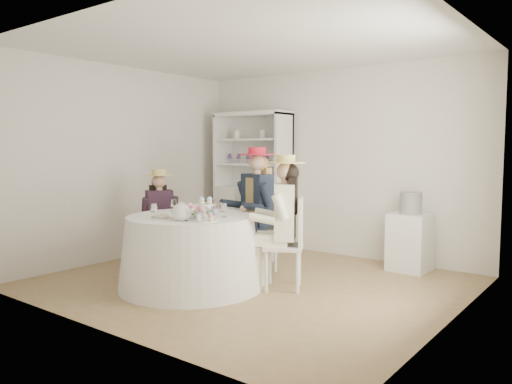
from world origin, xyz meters
The scene contains 23 objects.
ground centered at (0.00, 0.00, 0.00)m, with size 4.50×4.50×0.00m, color olive.
ceiling centered at (0.00, 0.00, 2.70)m, with size 4.50×4.50×0.00m, color white.
wall_back centered at (0.00, 2.00, 1.35)m, with size 4.50×4.50×0.00m, color silver.
wall_front centered at (0.00, -2.00, 1.35)m, with size 4.50×4.50×0.00m, color silver.
wall_left centered at (-2.25, 0.00, 1.35)m, with size 4.50×4.50×0.00m, color silver.
wall_right centered at (2.25, 0.00, 1.35)m, with size 4.50×4.50×0.00m, color silver.
tea_table centered at (-0.41, -0.56, 0.40)m, with size 1.61×1.61×0.81m.
hutch centered at (-1.31, 1.74, 0.75)m, with size 1.37×0.77×2.12m.
side_table centered at (1.26, 1.68, 0.37)m, with size 0.47×0.47×0.73m, color silver.
hatbox centered at (1.26, 1.68, 0.87)m, with size 0.27×0.27×0.27m, color black.
guest_left centered at (-1.36, -0.17, 0.73)m, with size 0.55×0.50×1.29m.
guest_mid centered at (-0.28, 0.46, 0.89)m, with size 0.59×0.64×1.57m.
guest_right centered at (0.45, 0.01, 0.84)m, with size 0.63×0.58×1.49m.
spare_chair centered at (-0.63, 0.82, 0.54)m, with size 0.48×0.48×1.01m.
teacup_a centered at (-0.63, -0.41, 0.85)m, with size 0.09×0.09×0.07m, color white.
teacup_b centered at (-0.39, -0.27, 0.84)m, with size 0.07×0.07×0.07m, color white.
teacup_c centered at (-0.23, -0.38, 0.84)m, with size 0.08×0.08×0.06m, color white.
flower_bowl centered at (-0.19, -0.64, 0.84)m, with size 0.21×0.21×0.05m, color white.
flower_arrangement centered at (-0.22, -0.63, 0.91)m, with size 0.21×0.21×0.08m.
table_teapot centered at (-0.21, -0.90, 0.90)m, with size 0.27×0.20×0.21m.
sandwich_plate centered at (-0.46, -0.93, 0.82)m, with size 0.25×0.25×0.05m.
cupcake_stand centered at (0.01, -0.78, 0.90)m, with size 0.26×0.26×0.24m.
stemware_set centered at (-0.41, -0.56, 0.88)m, with size 0.84×0.81×0.15m.
Camera 1 is at (3.51, -4.49, 1.56)m, focal length 35.00 mm.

